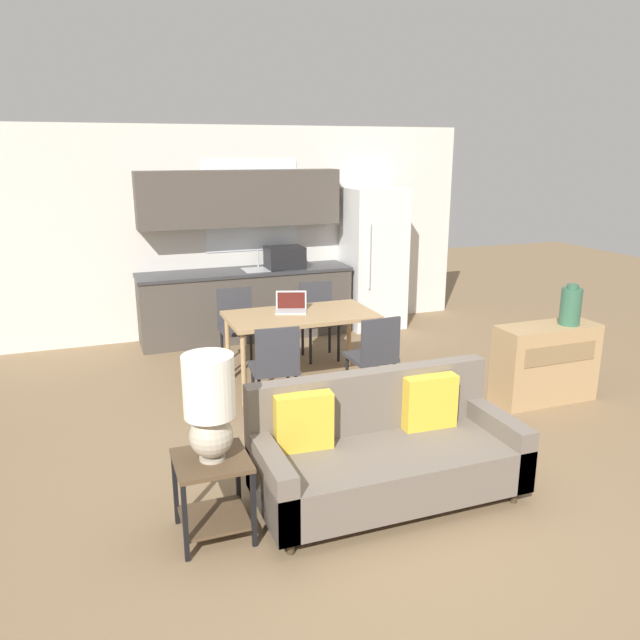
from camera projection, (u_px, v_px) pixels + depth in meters
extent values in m
plane|color=#7F6647|center=(397.00, 503.00, 4.38)|extent=(20.00, 20.00, 0.00)
cube|color=silver|center=(238.00, 232.00, 8.21)|extent=(6.40, 0.06, 2.70)
cube|color=white|center=(252.00, 206.00, 8.15)|extent=(1.24, 0.01, 1.17)
cube|color=#4C443D|center=(246.00, 305.00, 8.14)|extent=(2.72, 0.62, 0.86)
cube|color=#38383A|center=(245.00, 272.00, 8.02)|extent=(2.75, 0.65, 0.04)
cube|color=#B2B5B7|center=(262.00, 269.00, 8.04)|extent=(0.48, 0.36, 0.01)
cylinder|color=#B7BABC|center=(258.00, 258.00, 8.17)|extent=(0.02, 0.02, 0.24)
cube|color=#4C443D|center=(240.00, 198.00, 7.91)|extent=(2.58, 0.34, 0.70)
cube|color=black|center=(285.00, 257.00, 8.11)|extent=(0.48, 0.36, 0.28)
cube|color=white|center=(373.00, 258.00, 8.56)|extent=(0.75, 0.69, 1.90)
cylinder|color=silver|center=(370.00, 257.00, 8.14)|extent=(0.02, 0.02, 0.86)
cube|color=tan|center=(300.00, 315.00, 6.42)|extent=(1.51, 0.82, 0.04)
cylinder|color=tan|center=(244.00, 369.00, 5.97)|extent=(0.05, 0.05, 0.73)
cylinder|color=tan|center=(375.00, 353.00, 6.44)|extent=(0.05, 0.05, 0.73)
cylinder|color=tan|center=(228.00, 348.00, 6.60)|extent=(0.05, 0.05, 0.73)
cylinder|color=tan|center=(349.00, 335.00, 7.07)|extent=(0.05, 0.05, 0.73)
cylinder|color=#3D2D1E|center=(291.00, 546.00, 3.82)|extent=(0.05, 0.05, 0.10)
cylinder|color=#3D2D1E|center=(514.00, 496.00, 4.38)|extent=(0.05, 0.05, 0.10)
cylinder|color=#3D2D1E|center=(263.00, 494.00, 4.40)|extent=(0.05, 0.05, 0.10)
cylinder|color=#3D2D1E|center=(463.00, 455.00, 4.96)|extent=(0.05, 0.05, 0.10)
cube|color=#6B6056|center=(389.00, 468.00, 4.34)|extent=(1.85, 0.80, 0.31)
cube|color=#6B6056|center=(370.00, 420.00, 4.57)|extent=(1.85, 0.14, 0.76)
cube|color=#6B6056|center=(271.00, 482.00, 4.03)|extent=(0.14, 0.80, 0.45)
cube|color=#6B6056|center=(493.00, 440.00, 4.61)|extent=(0.14, 0.80, 0.45)
cube|color=gold|center=(304.00, 422.00, 4.23)|extent=(0.41, 0.15, 0.40)
cube|color=gold|center=(430.00, 402.00, 4.56)|extent=(0.40, 0.14, 0.40)
cube|color=brown|center=(211.00, 460.00, 3.89)|extent=(0.46, 0.46, 0.03)
cube|color=brown|center=(214.00, 518.00, 4.00)|extent=(0.41, 0.41, 0.02)
cube|color=black|center=(185.00, 523.00, 3.70)|extent=(0.03, 0.03, 0.51)
cube|color=black|center=(254.00, 510.00, 3.84)|extent=(0.03, 0.03, 0.51)
cube|color=black|center=(175.00, 489.00, 4.08)|extent=(0.03, 0.03, 0.51)
cube|color=black|center=(238.00, 477.00, 4.22)|extent=(0.03, 0.03, 0.51)
cylinder|color=#B2A893|center=(212.00, 457.00, 3.88)|extent=(0.16, 0.16, 0.02)
sphere|color=#B2A893|center=(211.00, 436.00, 3.84)|extent=(0.27, 0.27, 0.27)
cylinder|color=white|center=(209.00, 386.00, 3.75)|extent=(0.32, 0.32, 0.39)
cube|color=tan|center=(545.00, 363.00, 6.09)|extent=(1.01, 0.38, 0.77)
cube|color=olive|center=(561.00, 354.00, 5.87)|extent=(0.81, 0.01, 0.18)
cylinder|color=#336047|center=(571.00, 307.00, 5.97)|extent=(0.20, 0.20, 0.36)
cylinder|color=#336047|center=(573.00, 286.00, 5.91)|extent=(0.11, 0.11, 0.04)
cube|color=#38383D|center=(371.00, 357.00, 6.04)|extent=(0.44, 0.44, 0.04)
cube|color=#38383D|center=(381.00, 340.00, 5.81)|extent=(0.40, 0.05, 0.42)
cylinder|color=black|center=(377.00, 372.00, 6.32)|extent=(0.03, 0.03, 0.44)
cylinder|color=black|center=(347.00, 377.00, 6.19)|extent=(0.03, 0.03, 0.44)
cylinder|color=black|center=(394.00, 383.00, 6.02)|extent=(0.03, 0.03, 0.44)
cylinder|color=black|center=(362.00, 388.00, 5.89)|extent=(0.03, 0.03, 0.44)
cube|color=#38383D|center=(320.00, 321.00, 7.30)|extent=(0.45, 0.45, 0.04)
cube|color=#38383D|center=(316.00, 299.00, 7.42)|extent=(0.40, 0.05, 0.42)
cylinder|color=black|center=(311.00, 346.00, 7.16)|extent=(0.03, 0.03, 0.44)
cylinder|color=black|center=(339.00, 343.00, 7.25)|extent=(0.03, 0.03, 0.44)
cylinder|color=black|center=(303.00, 338.00, 7.47)|extent=(0.03, 0.03, 0.44)
cylinder|color=black|center=(330.00, 335.00, 7.57)|extent=(0.03, 0.03, 0.44)
cube|color=#38383D|center=(239.00, 329.00, 6.97)|extent=(0.42, 0.42, 0.04)
cube|color=#38383D|center=(235.00, 306.00, 7.08)|extent=(0.40, 0.03, 0.42)
cylinder|color=black|center=(229.00, 356.00, 6.82)|extent=(0.03, 0.03, 0.44)
cylinder|color=black|center=(259.00, 352.00, 6.94)|extent=(0.03, 0.03, 0.44)
cylinder|color=black|center=(222.00, 347.00, 7.13)|extent=(0.03, 0.03, 0.44)
cylinder|color=black|center=(251.00, 344.00, 7.24)|extent=(0.03, 0.03, 0.44)
cube|color=#38383D|center=(274.00, 368.00, 5.74)|extent=(0.46, 0.46, 0.04)
cube|color=#38383D|center=(278.00, 351.00, 5.50)|extent=(0.40, 0.06, 0.42)
cylinder|color=black|center=(288.00, 384.00, 6.01)|extent=(0.03, 0.03, 0.44)
cylinder|color=black|center=(253.00, 387.00, 5.92)|extent=(0.03, 0.03, 0.44)
cylinder|color=black|center=(296.00, 397.00, 5.69)|extent=(0.03, 0.03, 0.44)
cylinder|color=black|center=(259.00, 401.00, 5.60)|extent=(0.03, 0.03, 0.44)
cube|color=#B7BABC|center=(291.00, 311.00, 6.47)|extent=(0.37, 0.31, 0.02)
cube|color=#B7BABC|center=(291.00, 300.00, 6.56)|extent=(0.32, 0.16, 0.20)
cube|color=#4C1914|center=(291.00, 300.00, 6.55)|extent=(0.28, 0.13, 0.17)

